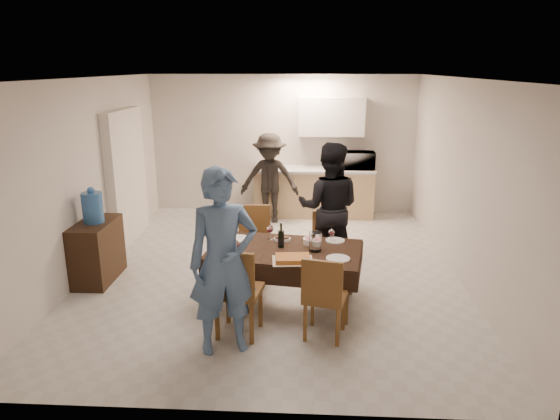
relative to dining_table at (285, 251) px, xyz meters
The scene contains 33 objects.
floor 1.21m from the dining_table, 102.69° to the left, with size 5.00×6.00×0.02m, color #B9BAB4.
ceiling 2.19m from the dining_table, 102.69° to the left, with size 5.00×6.00×0.02m, color white.
wall_back 4.05m from the dining_table, 93.19° to the left, with size 5.00×0.02×2.60m, color beige.
wall_front 2.12m from the dining_table, 96.31° to the right, with size 5.00×0.02×2.60m, color beige.
wall_left 2.97m from the dining_table, 160.04° to the left, with size 0.02×6.00×2.60m, color beige.
wall_right 2.57m from the dining_table, 23.47° to the left, with size 0.02×6.00×2.60m, color beige.
stub_partition 3.45m from the dining_table, 140.37° to the left, with size 0.15×1.40×2.10m, color silver.
kitchen_base_cabinet 3.69m from the dining_table, 84.13° to the left, with size 2.20×0.60×0.86m, color tan.
kitchen_worktop 3.70m from the dining_table, 84.13° to the left, with size 2.24×0.64×0.05m, color beige.
upper_cabinet 4.05m from the dining_table, 79.91° to the left, with size 1.20×0.34×0.70m, color white.
dining_table is the anchor object (origin of this frame).
chair_near_left 0.96m from the dining_table, 118.05° to the right, with size 0.52×0.52×0.54m.
chair_near_right 0.95m from the dining_table, 61.74° to the right, with size 0.50×0.51×0.50m.
chair_far_left 0.80m from the dining_table, 124.29° to the left, with size 0.45×0.45×0.51m.
chair_far_right 0.81m from the dining_table, 56.03° to the left, with size 0.51×0.52×0.47m.
console 2.57m from the dining_table, 168.01° to the left, with size 0.43×0.86×0.80m, color black.
water_jug 2.58m from the dining_table, 168.01° to the left, with size 0.26×0.26×0.40m, color #3A76C1.
wine_bottle 0.19m from the dining_table, 135.00° to the left, with size 0.07×0.07×0.30m, color black, non-canonical shape.
water_pitcher 0.38m from the dining_table, ahead, with size 0.15×0.15×0.22m, color white.
savoury_tart 0.40m from the dining_table, 75.26° to the right, with size 0.44×0.33×0.06m, color #AA6F31.
salad_bowl 0.36m from the dining_table, 30.96° to the left, with size 0.18×0.18×0.07m, color white.
mushroom_dish 0.29m from the dining_table, 100.12° to the left, with size 0.19×0.19×0.03m, color white.
wine_glass_a 0.62m from the dining_table, 155.56° to the right, with size 0.08×0.08×0.19m, color white, non-canonical shape.
wine_glass_b 0.62m from the dining_table, 24.44° to the left, with size 0.08×0.08×0.17m, color white, non-canonical shape.
wine_glass_c 0.38m from the dining_table, 123.69° to the left, with size 0.09×0.09×0.19m, color white, non-canonical shape.
plate_near_left 0.67m from the dining_table, 153.43° to the right, with size 0.25×0.25×0.01m, color white.
plate_near_right 0.67m from the dining_table, 26.57° to the right, with size 0.27×0.27×0.02m, color white.
plate_far_left 0.67m from the dining_table, 153.43° to the left, with size 0.28×0.28×0.02m, color white.
plate_far_right 0.67m from the dining_table, 26.57° to the left, with size 0.23×0.23×0.01m, color white.
microwave 3.88m from the dining_table, 71.92° to the left, with size 0.57×0.39×0.32m, color white.
person_near 1.22m from the dining_table, 117.65° to the right, with size 0.68×0.45×1.86m, color #4F709C.
person_far 1.21m from the dining_table, 62.35° to the left, with size 0.87×0.68×1.79m, color black.
person_kitchen 3.25m from the dining_table, 97.48° to the left, with size 1.04×0.60×1.61m, color black.
Camera 1 is at (0.46, -6.47, 2.75)m, focal length 32.00 mm.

